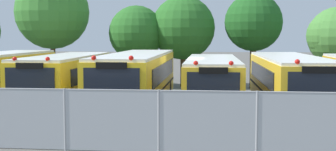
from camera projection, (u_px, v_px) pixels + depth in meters
The scene contains 12 objects.
ground_plane at pixel (176, 109), 22.00m from camera, with size 160.00×160.00×0.00m, color #595651.
school_bus_1 at pixel (67, 78), 22.64m from camera, with size 2.68×9.66×2.66m.
school_bus_2 at pixel (138, 78), 21.82m from camera, with size 2.64×11.72×2.79m.
school_bus_3 at pixel (212, 81), 21.84m from camera, with size 2.59×10.08×2.56m.
school_bus_4 at pixel (289, 81), 21.14m from camera, with size 2.78×11.47×2.68m.
tree_1 at pixel (54, 11), 31.88m from camera, with size 5.08×5.08×7.64m.
tree_2 at pixel (137, 34), 31.23m from camera, with size 3.72×3.72×5.53m.
tree_3 at pixel (182, 28), 31.41m from camera, with size 4.33×4.33×6.18m.
tree_4 at pixel (256, 22), 30.71m from camera, with size 3.83×3.83×6.29m.
tree_5 at pixel (335, 36), 29.12m from camera, with size 3.83×3.75×5.30m.
chainlink_fence at pixel (159, 120), 13.68m from camera, with size 22.95×0.07×1.89m.
traffic_cone at pixel (265, 132), 15.13m from camera, with size 0.51×0.51×0.67m, color #EA5914.
Camera 1 is at (1.96, -21.70, 3.46)m, focal length 49.55 mm.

